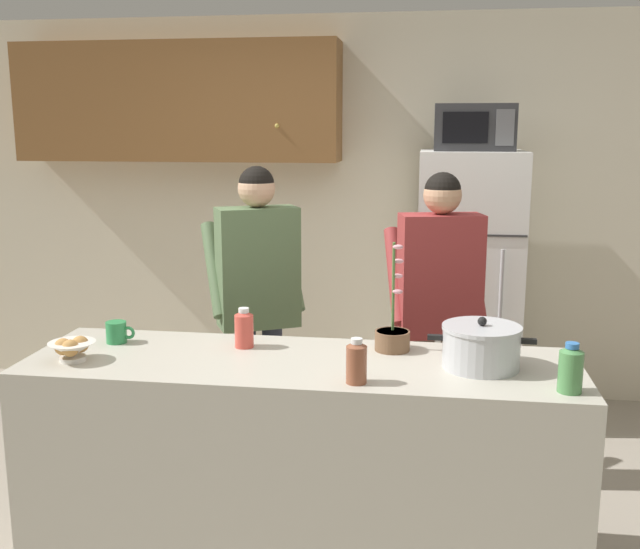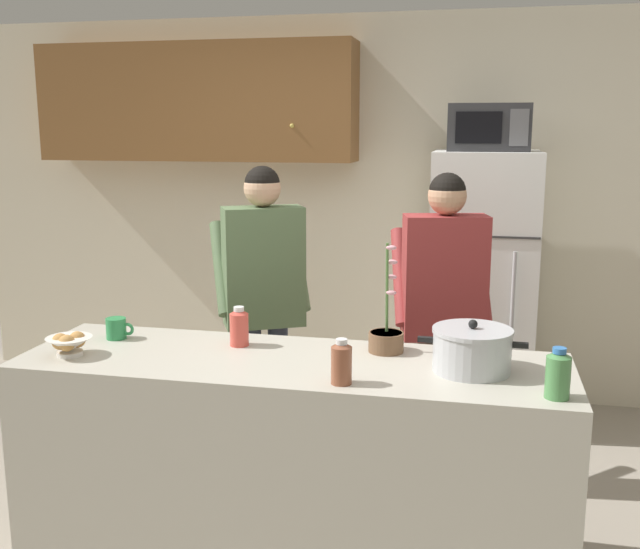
# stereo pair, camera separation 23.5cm
# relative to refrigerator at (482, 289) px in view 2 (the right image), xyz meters

# --- Properties ---
(back_wall_unit) EXTENTS (6.00, 0.48, 2.60)m
(back_wall_unit) POSITION_rel_refrigerator_xyz_m (-1.05, 0.40, 0.62)
(back_wall_unit) COLOR beige
(back_wall_unit) RESTS_ON ground
(kitchen_island) EXTENTS (2.26, 0.68, 0.92)m
(kitchen_island) POSITION_rel_refrigerator_xyz_m (-0.76, -1.85, -0.40)
(kitchen_island) COLOR #BCB7A8
(kitchen_island) RESTS_ON ground
(refrigerator) EXTENTS (0.64, 0.68, 1.72)m
(refrigerator) POSITION_rel_refrigerator_xyz_m (0.00, 0.00, 0.00)
(refrigerator) COLOR white
(refrigerator) RESTS_ON ground
(microwave) EXTENTS (0.48, 0.37, 0.28)m
(microwave) POSITION_rel_refrigerator_xyz_m (0.00, -0.02, 1.00)
(microwave) COLOR #2D2D30
(microwave) RESTS_ON refrigerator
(person_near_pot) EXTENTS (0.62, 0.57, 1.66)m
(person_near_pot) POSITION_rel_refrigerator_xyz_m (-1.15, -0.94, 0.18)
(person_near_pot) COLOR #33384C
(person_near_pot) RESTS_ON ground
(person_by_sink) EXTENTS (0.57, 0.50, 1.64)m
(person_by_sink) POSITION_rel_refrigerator_xyz_m (-0.20, -0.94, 0.16)
(person_by_sink) COLOR #726656
(person_by_sink) RESTS_ON ground
(cooking_pot) EXTENTS (0.42, 0.31, 0.21)m
(cooking_pot) POSITION_rel_refrigerator_xyz_m (-0.04, -1.84, 0.15)
(cooking_pot) COLOR silver
(cooking_pot) RESTS_ON kitchen_island
(coffee_mug) EXTENTS (0.13, 0.09, 0.10)m
(coffee_mug) POSITION_rel_refrigerator_xyz_m (-1.61, -1.72, 0.11)
(coffee_mug) COLOR #2D8C4C
(coffee_mug) RESTS_ON kitchen_island
(bread_bowl) EXTENTS (0.19, 0.19, 0.10)m
(bread_bowl) POSITION_rel_refrigerator_xyz_m (-1.68, -2.00, 0.11)
(bread_bowl) COLOR white
(bread_bowl) RESTS_ON kitchen_island
(bottle_near_edge) EXTENTS (0.08, 0.08, 0.17)m
(bottle_near_edge) POSITION_rel_refrigerator_xyz_m (-0.51, -2.09, 0.15)
(bottle_near_edge) COLOR brown
(bottle_near_edge) RESTS_ON kitchen_island
(bottle_mid_counter) EXTENTS (0.08, 0.08, 0.17)m
(bottle_mid_counter) POSITION_rel_refrigerator_xyz_m (-1.04, -1.70, 0.15)
(bottle_mid_counter) COLOR #D84C3F
(bottle_mid_counter) RESTS_ON kitchen_island
(bottle_far_corner) EXTENTS (0.09, 0.09, 0.18)m
(bottle_far_corner) POSITION_rel_refrigerator_xyz_m (0.26, -2.07, 0.15)
(bottle_far_corner) COLOR #4C8C4C
(bottle_far_corner) RESTS_ON kitchen_island
(potted_orchid) EXTENTS (0.15, 0.15, 0.47)m
(potted_orchid) POSITION_rel_refrigerator_xyz_m (-0.40, -1.65, 0.13)
(potted_orchid) COLOR brown
(potted_orchid) RESTS_ON kitchen_island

